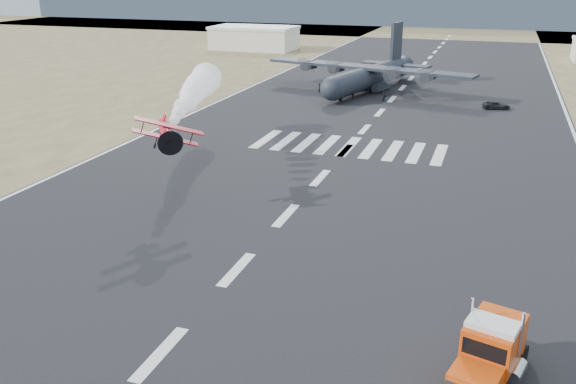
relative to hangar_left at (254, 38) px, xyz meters
The scene contains 21 objects.
ground 154.08m from the hangar_left, 70.27° to the right, with size 500.00×500.00×0.00m, color black.
scrub_far 99.70m from the hangar_left, 58.54° to the left, with size 500.00×80.00×0.00m, color brown.
runway_markings 99.70m from the hangar_left, 58.54° to the right, with size 60.00×260.00×0.01m, color silver, non-canonical shape.
ridge_seg_a 183.53m from the hangar_left, 141.19° to the left, with size 150.00×50.00×13.00m, color gray.
ridge_seg_b 139.02m from the hangar_left, 124.15° to the left, with size 150.00×50.00×15.00m, color gray.
ridge_seg_c 115.84m from the hangar_left, 96.45° to the left, with size 150.00×50.00×17.00m, color gray.
ridge_seg_d 126.25m from the hangar_left, 65.67° to the left, with size 150.00×50.00×13.00m, color gray.
hangar_left is the anchor object (origin of this frame).
semi_truck 158.15m from the hangar_left, 63.18° to the right, with size 4.77×9.09×3.99m.
aerobatic_biplane 128.37m from the hangar_left, 71.91° to the right, with size 6.56×6.45×3.71m.
smoke_trail 104.08m from the hangar_left, 72.13° to the right, with size 11.24×27.78×4.33m.
transport_aircraft 71.04m from the hangar_left, 49.23° to the right, with size 42.11×34.43×12.26m.
support_vehicle 94.99m from the hangar_left, 42.20° to the right, with size 2.13×4.62×1.28m, color black.
crew_a 74.91m from the hangar_left, 51.28° to the right, with size 0.64×0.52×1.75m, color black.
crew_b 75.78m from the hangar_left, 54.10° to the right, with size 0.91×0.56×1.88m, color black.
crew_c 76.04m from the hangar_left, 56.74° to the right, with size 1.20×0.56×1.86m, color black.
crew_d 73.91m from the hangar_left, 57.91° to the right, with size 1.07×0.55×1.82m, color black.
crew_e 74.82m from the hangar_left, 55.41° to the right, with size 0.84×0.52×1.73m, color black.
crew_f 81.15m from the hangar_left, 51.18° to the right, with size 1.70×0.55×1.83m, color black.
crew_g 70.81m from the hangar_left, 57.85° to the right, with size 0.69×0.56×1.88m, color black.
crew_h 76.61m from the hangar_left, 54.25° to the right, with size 0.76×0.47×1.57m, color black.
Camera 1 is at (18.03, -27.86, 22.56)m, focal length 38.00 mm.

